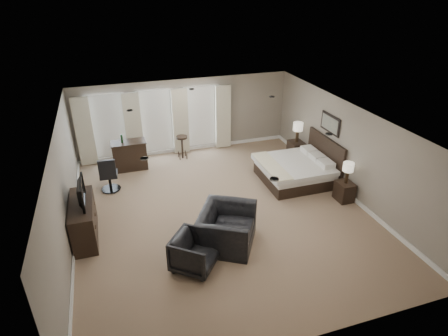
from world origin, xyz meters
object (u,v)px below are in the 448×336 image
object	(u,v)px
bed	(293,162)
nightstand_near	(344,191)
bar_stool_left	(134,154)
tv	(80,201)
armchair_far	(195,251)
bar_stool_right	(182,147)
desk_chair	(109,174)
armchair_near	(227,222)
bar_counter	(130,155)
lamp_far	(298,132)
dresser	(84,220)
nightstand_far	(296,150)
lamp_near	(347,173)

from	to	relation	value
bed	nightstand_near	bearing A→B (deg)	-58.46
bar_stool_left	tv	bearing A→B (deg)	-112.52
armchair_far	bar_stool_right	xyz separation A→B (m)	(0.92, 5.48, -0.04)
tv	desk_chair	xyz separation A→B (m)	(0.68, 2.14, -0.48)
nightstand_near	armchair_far	distance (m)	4.87
tv	armchair_near	size ratio (longest dim) A/B	0.72
armchair_near	desk_chair	distance (m)	4.24
bar_counter	bar_stool_left	world-z (taller)	bar_counter
lamp_far	dresser	xyz separation A→B (m)	(-6.92, -2.43, -0.48)
bed	bar_stool_right	xyz separation A→B (m)	(-2.85, 2.64, -0.25)
nightstand_near	tv	distance (m)	6.98
nightstand_near	bar_stool_left	world-z (taller)	bar_stool_left
bed	bar_stool_left	world-z (taller)	bed
lamp_far	armchair_far	distance (m)	6.36
lamp_far	bar_stool_left	size ratio (longest dim) A/B	0.99
nightstand_far	bar_stool_left	world-z (taller)	bar_stool_left
bed	desk_chair	size ratio (longest dim) A/B	1.89
bar_stool_left	armchair_far	bearing A→B (deg)	-82.80
bed	tv	world-z (taller)	bed
bar_stool_left	lamp_near	bearing A→B (deg)	-38.05
bed	lamp_far	distance (m)	1.73
armchair_near	desk_chair	bearing A→B (deg)	66.33
lamp_far	armchair_near	distance (m)	5.30
nightstand_far	armchair_near	size ratio (longest dim) A/B	0.44
nightstand_near	bar_counter	distance (m)	6.73
bed	lamp_far	world-z (taller)	bed
nightstand_near	armchair_far	world-z (taller)	armchair_far
dresser	desk_chair	xyz separation A→B (m)	(0.68, 2.14, 0.07)
bar_stool_left	desk_chair	distance (m)	1.83
bar_stool_left	bed	bearing A→B (deg)	-31.58
lamp_near	nightstand_far	bearing A→B (deg)	90.00
bed	lamp_near	xyz separation A→B (m)	(0.89, -1.45, 0.21)
nightstand_near	armchair_near	world-z (taller)	armchair_near
nightstand_far	armchair_far	world-z (taller)	armchair_far
bar_stool_right	lamp_near	bearing A→B (deg)	-47.57
bar_counter	lamp_far	bearing A→B (deg)	-9.56
nightstand_far	bar_stool_left	xyz separation A→B (m)	(-5.37, 1.30, 0.04)
bar_counter	desk_chair	bearing A→B (deg)	-120.01
lamp_far	bed	bearing A→B (deg)	-121.54
bed	bar_counter	distance (m)	5.22
lamp_far	bar_counter	size ratio (longest dim) A/B	0.62
lamp_near	lamp_far	distance (m)	2.90
bed	nightstand_near	size ratio (longest dim) A/B	3.71
dresser	bar_counter	bearing A→B (deg)	67.61
lamp_far	desk_chair	distance (m)	6.26
dresser	bar_stool_right	xyz separation A→B (m)	(3.18, 3.63, -0.07)
bed	armchair_far	world-z (taller)	bed
tv	armchair_near	bearing A→B (deg)	-112.23
desk_chair	armchair_near	bearing A→B (deg)	130.30
bed	dresser	bearing A→B (deg)	-170.75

